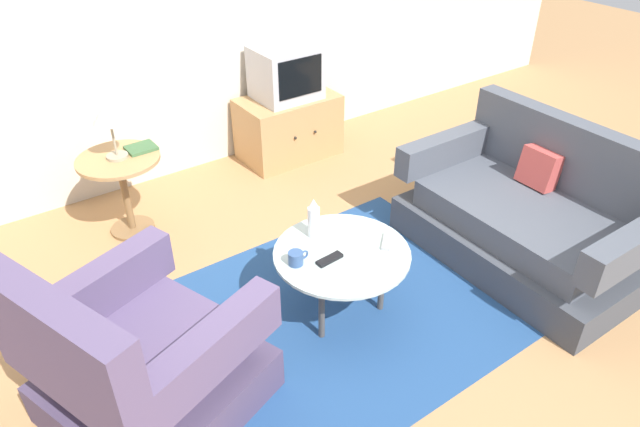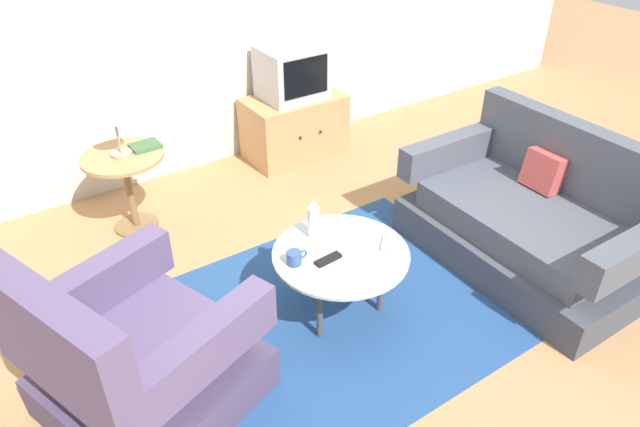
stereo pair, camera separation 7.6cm
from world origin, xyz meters
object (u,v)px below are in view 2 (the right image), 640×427
vase (313,218)px  couch (532,221)px  television (292,72)px  tv_stand (294,127)px  book (145,146)px  table_lamp (113,113)px  coffee_table (341,258)px  side_table (126,176)px  armchair (137,362)px  tv_remote_silver (386,243)px  mug (295,258)px  tv_remote_dark (328,259)px

vase → couch: bearing=-19.7°
television → tv_stand: bearing=-90.0°
couch → book: bearing=46.2°
vase → table_lamp: bearing=117.0°
table_lamp → vase: (0.67, -1.32, -0.33)m
vase → television: bearing=62.0°
coffee_table → side_table: size_ratio=1.32×
book → armchair: bearing=-114.0°
armchair → television: 2.82m
table_lamp → book: size_ratio=1.97×
television → table_lamp: 1.59m
armchair → tv_stand: 2.78m
tv_stand → vase: size_ratio=3.32×
couch → vase: bearing=70.8°
armchair → tv_remote_silver: armchair is taller
side_table → mug: bearing=-73.2°
couch → television: 2.25m
mug → vase: bearing=35.3°
table_lamp → book: (0.17, 0.02, -0.29)m
tv_stand → television: (-0.00, 0.02, 0.48)m
mug → tv_remote_silver: (0.53, -0.14, -0.03)m
television → couch: bearing=-77.0°
vase → book: (-0.50, 1.34, 0.04)m
armchair → tv_remote_dark: bearing=70.9°
coffee_table → book: book is taller
tv_remote_silver → tv_stand: bearing=30.3°
tv_remote_dark → tv_stand: bearing=-120.9°
side_table → tv_remote_dark: 1.68m
side_table → tv_stand: size_ratio=0.71×
mug → book: bearing=100.3°
tv_remote_dark → couch: bearing=165.9°
tv_stand → television: 0.48m
tv_stand → coffee_table: bearing=-114.4°
television → tv_remote_dark: (-0.94, -1.90, -0.30)m
armchair → mug: bearing=76.1°
side_table → television: bearing=12.2°
couch → vase: couch is taller
television → tv_remote_dark: television is taller
coffee_table → tv_remote_dark: 0.11m
armchair → couch: (2.53, -0.24, -0.03)m
coffee_table → vase: bearing=99.2°
table_lamp → tv_remote_dark: bearing=-68.8°
table_lamp → vase: bearing=-63.0°
tv_stand → book: 1.45m
armchair → couch: size_ratio=0.73×
tv_stand → mug: tv_stand is taller
vase → armchair: bearing=-167.6°
coffee_table → table_lamp: (-0.71, 1.54, 0.49)m
side_table → tv_remote_silver: side_table is taller
tv_remote_silver → vase: bearing=91.5°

